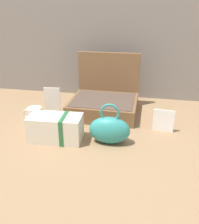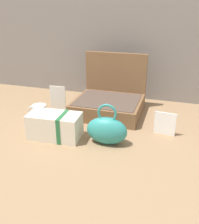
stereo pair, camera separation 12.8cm
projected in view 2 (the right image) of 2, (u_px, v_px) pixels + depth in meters
The scene contains 7 objects.
ground_plane at pixel (105, 131), 1.33m from camera, with size 6.00×6.00×0.00m, color #8C6D4C.
open_suitcase at pixel (109, 101), 1.54m from camera, with size 0.39×0.36×0.34m.
teal_pouch_handbag at pixel (107, 130), 1.19m from camera, with size 0.20×0.10×0.20m.
cream_toiletry_bag at pixel (55, 126), 1.25m from camera, with size 0.26×0.15×0.13m.
coffee_mug at pixel (39, 112), 1.47m from camera, with size 0.12×0.08×0.08m.
info_card_left at pixel (165, 124), 1.28m from camera, with size 0.11×0.01×0.12m, color white.
poster_card_right at pixel (58, 99), 1.54m from camera, with size 0.10×0.01×0.16m, color silver.
Camera 2 is at (0.33, -1.14, 0.61)m, focal length 40.78 mm.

